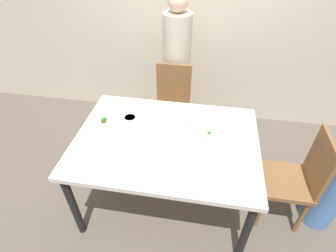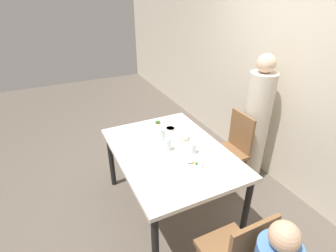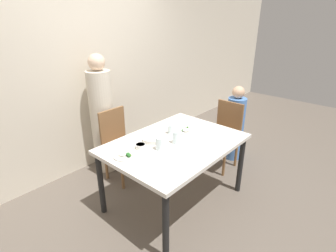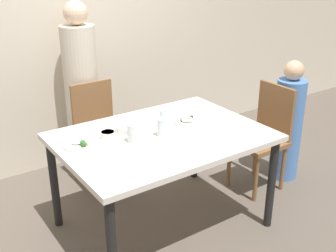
# 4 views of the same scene
# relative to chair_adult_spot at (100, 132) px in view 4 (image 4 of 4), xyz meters

# --- Properties ---
(ground_plane) EXTENTS (10.00, 10.00, 0.00)m
(ground_plane) POSITION_rel_chair_adult_spot_xyz_m (0.09, -0.86, -0.50)
(ground_plane) COLOR #60564C
(wall_back) EXTENTS (10.00, 0.06, 2.70)m
(wall_back) POSITION_rel_chair_adult_spot_xyz_m (0.09, 0.60, 0.85)
(wall_back) COLOR beige
(wall_back) RESTS_ON ground_plane
(dining_table) EXTENTS (1.45, 1.04, 0.76)m
(dining_table) POSITION_rel_chair_adult_spot_xyz_m (0.09, -0.86, 0.19)
(dining_table) COLOR silver
(dining_table) RESTS_ON ground_plane
(chair_adult_spot) EXTENTS (0.40, 0.40, 0.92)m
(chair_adult_spot) POSITION_rel_chair_adult_spot_xyz_m (0.00, 0.00, 0.00)
(chair_adult_spot) COLOR brown
(chair_adult_spot) RESTS_ON ground_plane
(chair_child_spot) EXTENTS (0.40, 0.40, 0.92)m
(chair_child_spot) POSITION_rel_chair_adult_spot_xyz_m (1.15, -0.86, 0.00)
(chair_child_spot) COLOR brown
(chair_child_spot) RESTS_ON ground_plane
(person_adult) EXTENTS (0.30, 0.30, 1.58)m
(person_adult) POSITION_rel_chair_adult_spot_xyz_m (-0.00, 0.32, 0.24)
(person_adult) COLOR beige
(person_adult) RESTS_ON ground_plane
(person_child) EXTENTS (0.26, 0.26, 1.11)m
(person_child) POSITION_rel_chair_adult_spot_xyz_m (1.45, -0.86, 0.01)
(person_child) COLOR #5184D1
(person_child) RESTS_ON ground_plane
(bowl_curry) EXTENTS (0.19, 0.19, 0.05)m
(bowl_curry) POSITION_rel_chair_adult_spot_xyz_m (-0.07, -0.67, 0.29)
(bowl_curry) COLOR silver
(bowl_curry) RESTS_ON dining_table
(plate_rice_adult) EXTENTS (0.22, 0.22, 0.05)m
(plate_rice_adult) POSITION_rel_chair_adult_spot_xyz_m (0.37, -0.79, 0.28)
(plate_rice_adult) COLOR white
(plate_rice_adult) RESTS_ON dining_table
(plate_rice_child) EXTENTS (0.22, 0.22, 0.06)m
(plate_rice_child) POSITION_rel_chair_adult_spot_xyz_m (-0.47, -0.71, 0.28)
(plate_rice_child) COLOR white
(plate_rice_child) RESTS_ON dining_table
(bowl_rice_small) EXTENTS (0.11, 0.11, 0.05)m
(bowl_rice_small) POSITION_rel_chair_adult_spot_xyz_m (-0.25, -0.69, 0.29)
(bowl_rice_small) COLOR white
(bowl_rice_small) RESTS_ON dining_table
(glass_water_tall) EXTENTS (0.07, 0.07, 0.13)m
(glass_water_tall) POSITION_rel_chair_adult_spot_xyz_m (0.07, -0.88, 0.33)
(glass_water_tall) COLOR silver
(glass_water_tall) RESTS_ON dining_table
(glass_water_short) EXTENTS (0.07, 0.07, 0.10)m
(glass_water_short) POSITION_rel_chair_adult_spot_xyz_m (0.22, -0.69, 0.32)
(glass_water_short) COLOR silver
(glass_water_short) RESTS_ON dining_table
(glass_water_center) EXTENTS (0.08, 0.08, 0.13)m
(glass_water_center) POSITION_rel_chair_adult_spot_xyz_m (-0.14, -0.86, 0.33)
(glass_water_center) COLOR silver
(glass_water_center) RESTS_ON dining_table
(fork_steel) EXTENTS (0.18, 0.04, 0.01)m
(fork_steel) POSITION_rel_chair_adult_spot_xyz_m (0.65, -0.78, 0.27)
(fork_steel) COLOR silver
(fork_steel) RESTS_ON dining_table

